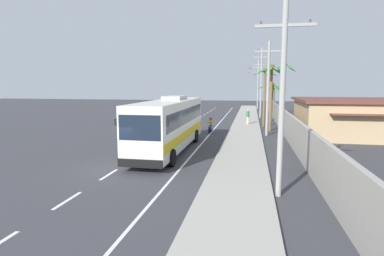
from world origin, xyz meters
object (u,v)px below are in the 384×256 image
Objects in this scene: pedestrian_near_kerb at (248,116)px; utility_pole_distant at (258,83)px; motorcycle_beside_bus at (210,126)px; palm_farthest at (273,94)px; coach_bus_foreground at (170,123)px; utility_pole_nearest at (282,94)px; palm_nearest at (272,93)px; palm_third at (284,78)px; utility_pole_far at (261,81)px; utility_pole_mid at (268,86)px; palm_fourth at (265,84)px; palm_second at (271,83)px; roadside_building at (360,117)px.

utility_pole_distant is at bearing -73.14° from pedestrian_near_kerb.
palm_farthest reaches higher than motorcycle_beside_bus.
coach_bus_foreground is 16.66m from pedestrian_near_kerb.
utility_pole_nearest is at bearing -73.11° from motorcycle_beside_bus.
palm_nearest is 1.05× the size of palm_farthest.
palm_nearest is (1.55, -19.96, -1.43)m from utility_pole_distant.
palm_third reaches higher than coach_bus_foreground.
utility_pole_far is at bearing 89.94° from utility_pole_nearest.
pedestrian_near_kerb is at bearing 71.11° from coach_bus_foreground.
palm_third is at bearing -88.64° from palm_farthest.
coach_bus_foreground is 11.27m from utility_pole_mid.
coach_bus_foreground is at bearing -111.78° from palm_nearest.
palm_fourth reaches higher than motorcycle_beside_bus.
palm_fourth is (-1.24, -6.68, 1.12)m from palm_nearest.
roadside_building is at bearing -12.97° from palm_second.
utility_pole_nearest is 36.81m from palm_farthest.
utility_pole_far is at bearing 90.73° from utility_pole_mid.
motorcycle_beside_bus is 0.17× the size of roadside_building.
palm_third is at bearing -84.22° from utility_pole_distant.
coach_bus_foreground is 1.10× the size of roadside_building.
utility_pole_distant reaches higher than coach_bus_foreground.
utility_pole_mid is at bearing -89.52° from palm_fourth.
utility_pole_mid is 16.41m from utility_pole_far.
palm_third is (1.72, 4.37, 0.49)m from palm_second.
utility_pole_mid is 1.20× the size of palm_third.
coach_bus_foreground is 2.55× the size of palm_farthest.
coach_bus_foreground is 1.81× the size of palm_second.
coach_bus_foreground is at bearing 130.64° from utility_pole_nearest.
palm_third is at bearing 32.24° from palm_fourth.
utility_pole_distant is 1.42× the size of palm_second.
palm_third is 12.96m from palm_farthest.
palm_second is (0.71, 19.58, 0.64)m from utility_pole_nearest.
utility_pole_nearest reaches higher than palm_third.
palm_third is (2.44, 23.95, 1.13)m from utility_pole_nearest.
palm_third is (2.55, -25.22, 0.33)m from utility_pole_distant.
pedestrian_near_kerb is at bearing -100.43° from utility_pole_far.
palm_third reaches higher than motorcycle_beside_bus.
palm_farthest is (2.13, 36.73, -1.01)m from utility_pole_nearest.
coach_bus_foreground is 18.41m from roadside_building.
palm_nearest is (1.43, 29.21, -0.63)m from utility_pole_nearest.
utility_pole_nearest is at bearing -95.81° from palm_third.
utility_pole_far is 2.08× the size of palm_farthest.
palm_second is at bearing 81.62° from utility_pole_mid.
palm_third reaches higher than palm_farthest.
palm_nearest reaches higher than pedestrian_near_kerb.
palm_farthest is at bearing 69.46° from motorcycle_beside_bus.
pedestrian_near_kerb is at bearing 103.85° from utility_pole_mid.
utility_pole_far reaches higher than utility_pole_mid.
roadside_building is at bearing -60.01° from utility_pole_far.
coach_bus_foreground reaches higher than roadside_building.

